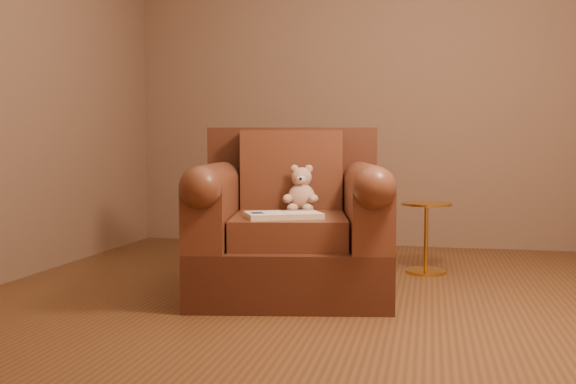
# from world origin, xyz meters

# --- Properties ---
(floor) EXTENTS (4.00, 4.00, 0.00)m
(floor) POSITION_xyz_m (0.00, 0.00, 0.00)
(floor) COLOR brown
(floor) RESTS_ON ground
(room) EXTENTS (4.02, 4.02, 2.71)m
(room) POSITION_xyz_m (0.00, 0.00, 1.71)
(room) COLOR #7D614D
(room) RESTS_ON ground
(armchair) EXTENTS (1.29, 1.25, 1.00)m
(armchair) POSITION_xyz_m (-0.16, 0.03, 0.39)
(armchair) COLOR #422216
(armchair) RESTS_ON floor
(teddy_bear) EXTENTS (0.21, 0.24, 0.29)m
(teddy_bear) POSITION_xyz_m (-0.11, 0.14, 0.59)
(teddy_bear) COLOR tan
(teddy_bear) RESTS_ON armchair
(guidebook) EXTENTS (0.48, 0.40, 0.03)m
(guidebook) POSITION_xyz_m (-0.14, -0.24, 0.49)
(guidebook) COLOR beige
(guidebook) RESTS_ON armchair
(side_table) EXTENTS (0.35, 0.35, 0.49)m
(side_table) POSITION_xyz_m (0.64, 0.80, 0.26)
(side_table) COLOR gold
(side_table) RESTS_ON floor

